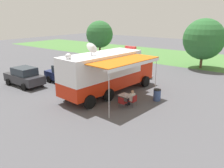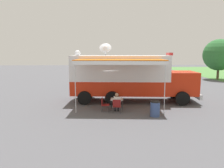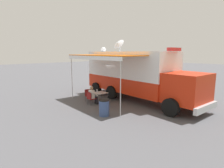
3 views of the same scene
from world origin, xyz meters
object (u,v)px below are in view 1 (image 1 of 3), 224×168
Objects in this scene: folding_chair_beside_table at (122,102)px; car_far_corner at (24,77)px; car_behind_truck at (64,74)px; seated_responder at (131,98)px; folding_chair_at_table at (133,100)px; command_truck at (108,71)px; trash_bin at (157,95)px; folding_table at (125,95)px; water_bottle at (125,94)px.

folding_chair_beside_table is 0.21× the size of car_far_corner.
car_behind_truck is 3.70m from car_far_corner.
folding_chair_beside_table is 0.70× the size of seated_responder.
car_behind_truck is at bearing 173.24° from folding_chair_at_table.
command_truck is at bearing 144.48° from folding_chair_beside_table.
folding_chair_at_table is at bearing -6.76° from car_behind_truck.
folding_chair_at_table is 0.21× the size of car_far_corner.
trash_bin reaches higher than folding_chair_beside_table.
trash_bin is (1.24, 2.98, -0.06)m from folding_chair_beside_table.
folding_chair_at_table is at bearing 9.58° from car_far_corner.
car_far_corner reaches higher than folding_table.
folding_chair_at_table is 0.70× the size of seated_responder.
folding_chair_at_table is 11.08m from car_far_corner.
folding_chair_beside_table reaches higher than folding_table.
folding_chair_beside_table is (-0.46, -0.78, 0.00)m from folding_chair_at_table.
water_bottle is at bearing -121.89° from trash_bin.
seated_responder is (3.06, -1.19, -1.29)m from command_truck.
folding_chair_at_table is at bearing -109.45° from trash_bin.
water_bottle is 0.05× the size of car_behind_truck.
car_far_corner reaches higher than seated_responder.
water_bottle is 0.74m from folding_chair_at_table.
command_truck is at bearing 158.76° from seated_responder.
command_truck is 3.53m from seated_responder.
trash_bin is at bearing 19.07° from car_far_corner.
trash_bin is (1.44, 2.31, -0.38)m from water_bottle.
trash_bin is at bearing 58.11° from water_bottle.
water_bottle is 0.52m from seated_responder.
command_truck reaches higher than folding_table.
car_far_corner reaches higher than trash_bin.
water_bottle is at bearing -170.35° from folding_chair_at_table.
seated_responder is at bearing 15.17° from water_bottle.
folding_chair_beside_table is at bearing -108.89° from seated_responder.
water_bottle is 0.05× the size of car_far_corner.
folding_table is 0.82m from folding_chair_at_table.
car_far_corner is (-7.67, -3.05, -1.06)m from command_truck.
folding_chair_at_table is (0.80, -0.07, -0.16)m from folding_table.
car_far_corner is (-11.69, -4.04, 0.42)m from trash_bin.
water_bottle is at bearing -52.37° from folding_table.
folding_table is at bearing -24.95° from command_truck.
folding_chair_beside_table is 0.20× the size of car_behind_truck.
folding_table is 0.69× the size of seated_responder.
folding_chair_at_table is 0.91m from folding_chair_beside_table.
seated_responder is at bearing -4.71° from folding_table.
seated_responder is 10.89m from car_far_corner.
trash_bin is (1.58, 2.13, -0.22)m from folding_table.
seated_responder is (0.27, 0.80, 0.14)m from folding_chair_beside_table.
folding_table is 0.93m from folding_chair_beside_table.
water_bottle is at bearing -27.00° from command_truck.
trash_bin is at bearing 7.19° from car_behind_truck.
folding_table is at bearing 111.69° from folding_chair_beside_table.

